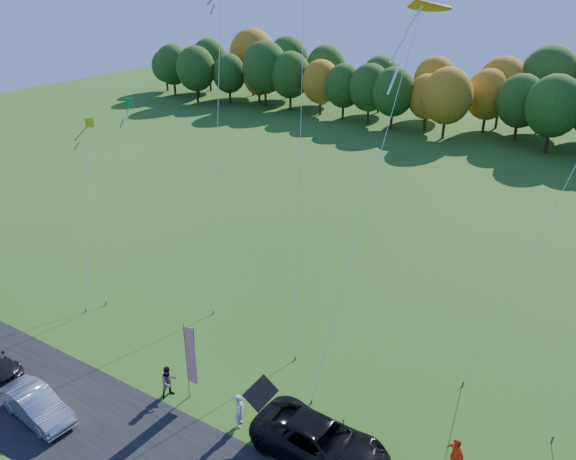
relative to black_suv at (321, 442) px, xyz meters
The scene contains 13 objects.
ground 5.39m from the black_suv, behind, with size 160.00×160.00×0.00m, color #265416.
tree_line 55.19m from the black_suv, 95.53° to the left, with size 116.00×12.00×10.00m, color #1E4711, non-canonical shape.
black_suv is the anchor object (origin of this frame).
silver_sedan 13.13m from the black_suv, 158.28° to the right, with size 1.47×4.22×1.39m, color #AFAEB3.
person_tailgate_a 3.98m from the black_suv, behind, with size 0.62×0.41×1.70m, color silver.
person_tailgate_b 8.07m from the black_suv, behind, with size 0.80×0.62×1.65m, color gray.
person_east 5.46m from the black_suv, 23.01° to the left, with size 1.08×0.45×1.84m, color #F85217.
feather_flag 7.18m from the black_suv, behind, with size 0.56×0.12×4.22m.
kite_delta_blue 17.59m from the black_suv, 125.21° to the left, with size 6.71×10.56×28.61m.
kite_delta_red 15.35m from the black_suv, 100.88° to the left, with size 2.69×11.10×18.82m.
kite_diamond_yellow 20.25m from the black_suv, 166.07° to the left, with size 3.88×5.49×10.83m.
kite_diamond_green 19.30m from the black_suv, 161.52° to the left, with size 1.67×5.35×12.10m.
kite_diamond_pink 17.70m from the black_suv, 142.97° to the left, with size 4.02×7.09×18.75m.
Camera 1 is at (13.52, -15.60, 18.69)m, focal length 35.00 mm.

